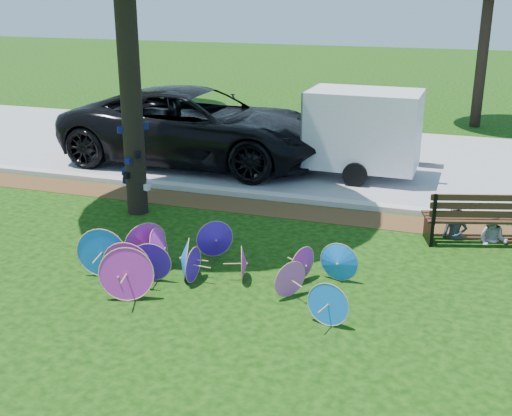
{
  "coord_description": "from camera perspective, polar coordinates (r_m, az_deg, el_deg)",
  "views": [
    {
      "loc": [
        3.88,
        -8.16,
        4.61
      ],
      "look_at": [
        0.5,
        2.0,
        0.9
      ],
      "focal_mm": 45.0,
      "sensor_mm": 36.0,
      "label": 1
    }
  ],
  "objects": [
    {
      "name": "black_van",
      "position": [
        17.6,
        -5.29,
        7.23
      ],
      "size": [
        7.28,
        3.37,
        2.02
      ],
      "primitive_type": "imported",
      "rotation": [
        0.0,
        0.0,
        1.57
      ],
      "color": "black",
      "rests_on": "ground"
    },
    {
      "name": "cargo_trailer",
      "position": [
        16.32,
        9.55,
        6.96
      ],
      "size": [
        2.74,
        1.76,
        2.5
      ],
      "primitive_type": "cube",
      "rotation": [
        0.0,
        0.0,
        -0.02
      ],
      "color": "silver",
      "rests_on": "ground"
    },
    {
      "name": "mulch_strip",
      "position": [
        14.02,
        1.29,
        -0.07
      ],
      "size": [
        90.0,
        1.0,
        0.01
      ],
      "primitive_type": "cube",
      "color": "#472D16",
      "rests_on": "ground"
    },
    {
      "name": "curb",
      "position": [
        14.64,
        2.1,
        0.99
      ],
      "size": [
        90.0,
        0.3,
        0.12
      ],
      "primitive_type": "cube",
      "color": "#B7B5AD",
      "rests_on": "ground"
    },
    {
      "name": "park_bench",
      "position": [
        12.79,
        18.96,
        -0.66
      ],
      "size": [
        2.09,
        1.27,
        1.02
      ],
      "primitive_type": null,
      "rotation": [
        0.0,
        0.0,
        0.28
      ],
      "color": "black",
      "rests_on": "ground"
    },
    {
      "name": "street",
      "position": [
        18.52,
        5.75,
        4.62
      ],
      "size": [
        90.0,
        8.0,
        0.01
      ],
      "primitive_type": "cube",
      "color": "gray",
      "rests_on": "ground"
    },
    {
      "name": "parasol_pile",
      "position": [
        10.57,
        -6.43,
        -4.66
      ],
      "size": [
        4.71,
        2.4,
        0.87
      ],
      "color": "#D12BB4",
      "rests_on": "ground"
    },
    {
      "name": "ground",
      "position": [
        10.15,
        -6.32,
        -8.05
      ],
      "size": [
        90.0,
        90.0,
        0.0
      ],
      "primitive_type": "plane",
      "color": "black",
      "rests_on": "ground"
    },
    {
      "name": "person_right",
      "position": [
        12.83,
        20.55,
        -0.51
      ],
      "size": [
        0.64,
        0.56,
        1.14
      ],
      "primitive_type": "imported",
      "rotation": [
        0.0,
        0.0,
        -0.25
      ],
      "color": "silver",
      "rests_on": "ground"
    },
    {
      "name": "person_left",
      "position": [
        12.8,
        17.46,
        0.05
      ],
      "size": [
        0.47,
        0.32,
        1.25
      ],
      "primitive_type": "imported",
      "rotation": [
        0.0,
        0.0,
        -0.05
      ],
      "color": "#38404D",
      "rests_on": "ground"
    }
  ]
}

